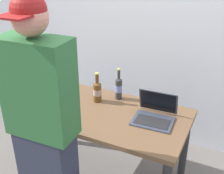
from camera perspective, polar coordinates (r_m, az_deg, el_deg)
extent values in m
cube|color=brown|center=(2.43, -0.54, -5.60)|extent=(1.34, 0.76, 0.04)
cylinder|color=#2D2D30|center=(2.72, -15.53, -12.18)|extent=(0.07, 0.07, 0.69)
cylinder|color=#2D2D30|center=(3.12, -7.98, -5.89)|extent=(0.07, 0.07, 0.69)
cylinder|color=#2D2D30|center=(2.74, 14.37, -11.67)|extent=(0.07, 0.07, 0.69)
cube|color=#383D4C|center=(2.32, 8.18, -6.83)|extent=(0.34, 0.26, 0.01)
cube|color=#232326|center=(2.30, 8.06, -6.91)|extent=(0.28, 0.16, 0.00)
cube|color=#383D4C|center=(2.39, 9.29, -2.89)|extent=(0.33, 0.08, 0.20)
cube|color=black|center=(2.39, 9.27, -2.93)|extent=(0.30, 0.07, 0.18)
cylinder|color=#333333|center=(2.60, 1.35, -0.47)|extent=(0.06, 0.06, 0.19)
cone|color=#333333|center=(2.56, 1.37, 1.65)|extent=(0.06, 0.06, 0.02)
cylinder|color=#333333|center=(2.54, 1.38, 2.66)|extent=(0.03, 0.03, 0.08)
cylinder|color=#BFB74C|center=(2.52, 1.39, 3.57)|extent=(0.03, 0.03, 0.01)
cylinder|color=#7884D2|center=(2.60, 1.35, -0.28)|extent=(0.06, 0.06, 0.07)
cylinder|color=brown|center=(2.56, -2.96, -1.17)|extent=(0.08, 0.08, 0.17)
cone|color=brown|center=(2.52, -3.01, 0.83)|extent=(0.08, 0.08, 0.03)
cylinder|color=brown|center=(2.50, -3.04, 1.84)|extent=(0.03, 0.03, 0.07)
cylinder|color=#BFB74C|center=(2.48, -3.06, 2.71)|extent=(0.04, 0.04, 0.01)
cylinder|color=tan|center=(2.56, -2.97, -1.00)|extent=(0.08, 0.08, 0.06)
cube|color=#2D6B38|center=(1.80, -14.59, -0.29)|extent=(0.46, 0.24, 0.65)
sphere|color=#DE8A78|center=(1.66, -16.30, 13.33)|extent=(0.22, 0.22, 0.22)
sphere|color=maroon|center=(1.66, -16.47, 14.60)|extent=(0.21, 0.21, 0.21)
cube|color=maroon|center=(1.57, -19.30, 13.20)|extent=(0.18, 0.13, 0.01)
cube|color=silver|center=(3.01, 7.50, 12.71)|extent=(6.00, 0.10, 2.60)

